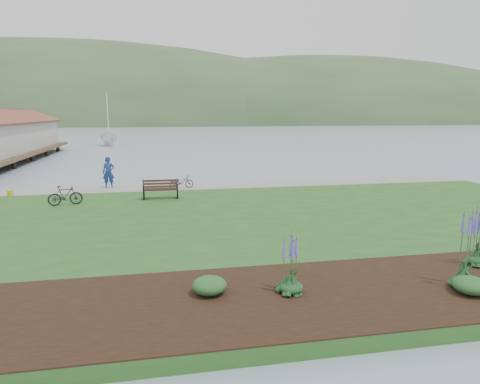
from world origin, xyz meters
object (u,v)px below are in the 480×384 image
at_px(person, 108,170).
at_px(bicycle_a, 181,182).
at_px(park_bench, 161,189).
at_px(sailboat, 109,146).

height_order(person, bicycle_a, person).
height_order(park_bench, bicycle_a, park_bench).
bearing_deg(person, bicycle_a, -12.36).
bearing_deg(park_bench, person, 128.45).
relative_size(bicycle_a, sailboat, 0.06).
bearing_deg(person, park_bench, -51.77).
distance_m(person, sailboat, 41.42).
relative_size(person, sailboat, 0.09).
distance_m(park_bench, bicycle_a, 3.28).
bearing_deg(person, sailboat, 96.73).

